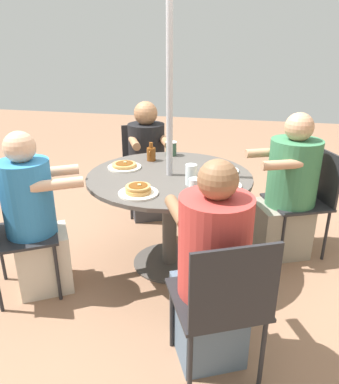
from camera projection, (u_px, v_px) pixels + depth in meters
name	position (u px, v px, depth m)	size (l,w,h in m)	color
ground_plane	(170.00, 263.00, 2.98)	(12.00, 12.00, 0.00)	#8C664C
patio_table	(170.00, 193.00, 2.76)	(1.19, 1.19, 0.74)	#4C4742
umbrella_pole	(170.00, 138.00, 2.60)	(0.04, 0.04, 2.02)	#ADADB2
patio_chair_north	(307.00, 195.00, 2.99)	(0.57, 0.57, 0.85)	#232326
diner_north	(287.00, 194.00, 2.95)	(0.54, 0.59, 1.16)	gray
patio_chair_east	(144.00, 162.00, 3.81)	(0.58, 0.58, 0.85)	#232326
diner_east	(147.00, 165.00, 3.65)	(0.57, 0.51, 1.13)	#3D3D42
patio_chair_south	(8.00, 229.00, 2.46)	(0.60, 0.60, 0.85)	#232326
diner_south	(35.00, 221.00, 2.50)	(0.52, 0.57, 1.14)	beige
patio_chair_west	(223.00, 300.00, 1.78)	(0.58, 0.58, 0.85)	#232326
diner_west	(211.00, 275.00, 1.93)	(0.56, 0.52, 1.15)	slate
pancake_plate_a	(223.00, 184.00, 2.48)	(0.25, 0.25, 0.05)	silver
pancake_plate_b	(222.00, 169.00, 2.77)	(0.25, 0.25, 0.05)	silver
pancake_plate_c	(138.00, 191.00, 2.35)	(0.25, 0.25, 0.07)	silver
pancake_plate_d	(124.00, 166.00, 2.84)	(0.25, 0.25, 0.05)	silver
syrup_bottle	(151.00, 154.00, 3.00)	(0.09, 0.07, 0.15)	brown
coffee_cup	(171.00, 148.00, 3.14)	(0.09, 0.09, 0.12)	#33513D
drinking_glass_a	(195.00, 189.00, 2.26)	(0.07, 0.07, 0.13)	silver
drinking_glass_b	(191.00, 175.00, 2.50)	(0.08, 0.08, 0.14)	silver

